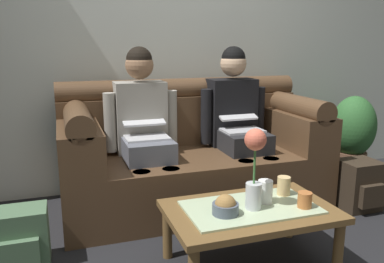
{
  "coord_description": "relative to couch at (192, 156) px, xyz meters",
  "views": [
    {
      "loc": [
        -0.95,
        -1.66,
        1.24
      ],
      "look_at": [
        -0.07,
        0.95,
        0.62
      ],
      "focal_mm": 36.89,
      "sensor_mm": 36.0,
      "label": 1
    }
  ],
  "objects": [
    {
      "name": "cup_far_center",
      "position": [
        0.27,
        -1.11,
        0.03
      ],
      "size": [
        0.08,
        0.08,
        0.09
      ],
      "primitive_type": "cylinder",
      "color": "#B26633",
      "rests_on": "coffee_table"
    },
    {
      "name": "cup_near_right",
      "position": [
        0.27,
        -0.91,
        0.04
      ],
      "size": [
        0.08,
        0.08,
        0.11
      ],
      "primitive_type": "cylinder",
      "color": "#DBB77A",
      "rests_on": "coffee_table"
    },
    {
      "name": "potted_plant",
      "position": [
        1.58,
        0.05,
        0.06
      ],
      "size": [
        0.4,
        0.4,
        0.78
      ],
      "color": "brown",
      "rests_on": "ground_plane"
    },
    {
      "name": "back_wall_patterned",
      "position": [
        -0.0,
        0.53,
        1.07
      ],
      "size": [
        6.0,
        0.12,
        2.9
      ],
      "primitive_type": "cube",
      "color": "silver",
      "rests_on": "ground_plane"
    },
    {
      "name": "snack_bowl",
      "position": [
        -0.17,
        -1.06,
        0.03
      ],
      "size": [
        0.14,
        0.14,
        0.11
      ],
      "color": "#4C5666",
      "rests_on": "coffee_table"
    },
    {
      "name": "couch",
      "position": [
        0.0,
        0.0,
        0.0
      ],
      "size": [
        1.98,
        0.88,
        0.96
      ],
      "color": "#513823",
      "rests_on": "ground_plane"
    },
    {
      "name": "flower_vase",
      "position": [
        -0.0,
        -1.04,
        0.25
      ],
      "size": [
        0.12,
        0.12,
        0.44
      ],
      "color": "silver",
      "rests_on": "coffee_table"
    },
    {
      "name": "coffee_table",
      "position": [
        -0.0,
        -1.01,
        -0.06
      ],
      "size": [
        0.92,
        0.58,
        0.36
      ],
      "color": "brown",
      "rests_on": "ground_plane"
    },
    {
      "name": "cup_near_left",
      "position": [
        0.1,
        -0.98,
        0.05
      ],
      "size": [
        0.08,
        0.08,
        0.13
      ],
      "primitive_type": "cylinder",
      "color": "white",
      "rests_on": "coffee_table"
    },
    {
      "name": "person_right",
      "position": [
        0.38,
        -0.0,
        0.28
      ],
      "size": [
        0.56,
        0.67,
        1.22
      ],
      "color": "#232326",
      "rests_on": "ground_plane"
    },
    {
      "name": "backpack_right",
      "position": [
        1.16,
        -0.54,
        -0.19
      ],
      "size": [
        0.28,
        0.3,
        0.38
      ],
      "color": "#2D2319",
      "rests_on": "ground_plane"
    },
    {
      "name": "person_left",
      "position": [
        -0.38,
        -0.0,
        0.28
      ],
      "size": [
        0.56,
        0.67,
        1.22
      ],
      "color": "#595B66",
      "rests_on": "ground_plane"
    },
    {
      "name": "backpack_left",
      "position": [
        -1.23,
        -0.59,
        -0.21
      ],
      "size": [
        0.31,
        0.26,
        0.34
      ],
      "color": "#4C6B4C",
      "rests_on": "ground_plane"
    }
  ]
}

